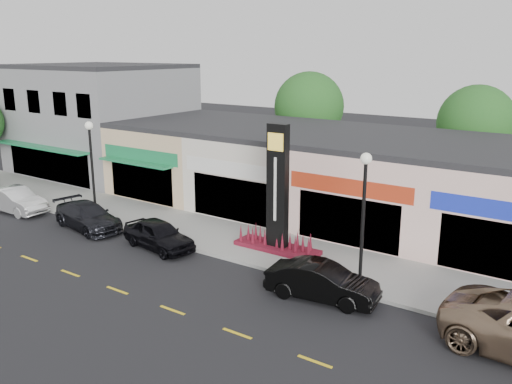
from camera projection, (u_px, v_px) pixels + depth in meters
ground at (169, 267)px, 24.11m from camera, size 120.00×120.00×0.00m
sidewalk at (229, 238)px, 27.55m from camera, size 52.00×4.30×0.15m
curb at (200, 251)px, 25.76m from camera, size 52.00×0.20×0.15m
building_grey_2story at (101, 119)px, 42.09m from camera, size 12.00×10.95×8.30m
shop_beige at (194, 154)px, 37.29m from camera, size 7.00×10.85×4.80m
shop_cream at (279, 166)px, 33.44m from camera, size 7.00×10.01×4.80m
shop_pink_w at (388, 181)px, 29.58m from camera, size 7.00×10.01×4.80m
tree_rear_west at (309, 107)px, 40.48m from camera, size 5.20×5.20×7.83m
tree_rear_mid at (476, 123)px, 33.95m from camera, size 4.80×4.80×7.29m
lamp_west_near at (92, 161)px, 29.62m from camera, size 0.44×0.44×5.47m
lamp_east_near at (364, 208)px, 20.80m from camera, size 0.44×0.44×5.47m
pylon_sign at (277, 207)px, 25.21m from camera, size 4.20×1.30×6.00m
car_white_van at (15, 200)px, 32.00m from camera, size 1.68×4.52×1.48m
car_dark_sedan at (88, 216)px, 29.05m from camera, size 2.74×5.05×1.39m
car_black_sedan at (159, 235)px, 26.14m from camera, size 2.32×4.37×1.42m
car_black_conv at (322, 282)px, 20.80m from camera, size 2.06×4.51×1.43m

